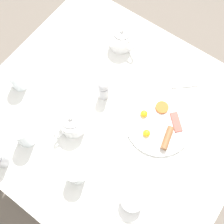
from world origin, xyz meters
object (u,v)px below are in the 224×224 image
breakfast_plate (158,124)px  teapot_far (72,123)px  napkin_folded (184,78)px  water_glass_short (76,173)px  creamer_jug (83,219)px  knife_by_plate (54,57)px  water_glass_tall (23,135)px  wine_glass_spare (17,78)px  salt_grinder (103,89)px  teacup_with_saucer_left (132,200)px  teapot_near (122,39)px

breakfast_plate → teapot_far: (-0.28, -0.21, 0.04)m
napkin_folded → water_glass_short: bearing=-101.1°
creamer_jug → knife_by_plate: bearing=139.0°
water_glass_tall → napkin_folded: 0.71m
water_glass_short → wine_glass_spare: wine_glass_spare is taller
salt_grinder → water_glass_tall: bearing=-111.7°
teapot_far → napkin_folded: bearing=-15.2°
teapot_far → teacup_with_saucer_left: bearing=-91.9°
salt_grinder → napkin_folded: size_ratio=0.76×
teapot_near → teapot_far: 0.45m
teapot_near → water_glass_tall: 0.59m
salt_grinder → knife_by_plate: (-0.30, 0.02, -0.06)m
breakfast_plate → salt_grinder: bearing=-175.0°
teacup_with_saucer_left → breakfast_plate: bearing=104.1°
teapot_far → water_glass_short: 0.20m
wine_glass_spare → teapot_near: bearing=60.5°
teapot_far → knife_by_plate: (-0.28, 0.21, -0.04)m
water_glass_tall → creamer_jug: size_ratio=1.55×
teapot_far → creamer_jug: size_ratio=2.30×
water_glass_short → teacup_with_saucer_left: bearing=11.4°
teapot_far → salt_grinder: (0.02, 0.19, 0.01)m
water_glass_tall → napkin_folded: bearing=58.6°
water_glass_tall → breakfast_plate: bearing=42.2°
teacup_with_saucer_left → napkin_folded: size_ratio=1.01×
teapot_far → teacup_with_saucer_left: size_ratio=1.21×
teapot_far → knife_by_plate: teapot_far is taller
water_glass_short → napkin_folded: bearing=78.9°
breakfast_plate → water_glass_tall: (-0.39, -0.36, 0.05)m
creamer_jug → salt_grinder: size_ratio=0.69×
water_glass_short → wine_glass_spare: size_ratio=0.98×
wine_glass_spare → creamer_jug: wine_glass_spare is taller
teacup_with_saucer_left → creamer_jug: size_ratio=1.91×
teacup_with_saucer_left → salt_grinder: bearing=139.8°
wine_glass_spare → teacup_with_saucer_left: bearing=-10.0°
teapot_far → water_glass_short: teapot_far is taller
water_glass_tall → wine_glass_spare: bearing=139.5°
breakfast_plate → knife_by_plate: (-0.56, 0.00, -0.01)m
teapot_far → water_glass_tall: 0.19m
teapot_far → salt_grinder: salt_grinder is taller
teacup_with_saucer_left → water_glass_short: size_ratio=1.42×
teacup_with_saucer_left → wine_glass_spare: 0.68m
water_glass_short → napkin_folded: (0.12, 0.60, -0.05)m
breakfast_plate → wine_glass_spare: wine_glass_spare is taller
teacup_with_saucer_left → water_glass_tall: bearing=-174.2°
teapot_far → knife_by_plate: size_ratio=0.92×
knife_by_plate → water_glass_short: bearing=-40.3°
teapot_far → water_glass_short: (0.14, -0.14, 0.01)m
teacup_with_saucer_left → creamer_jug: (-0.10, -0.15, 0.00)m
wine_glass_spare → salt_grinder: 0.37m
breakfast_plate → creamer_jug: size_ratio=3.42×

